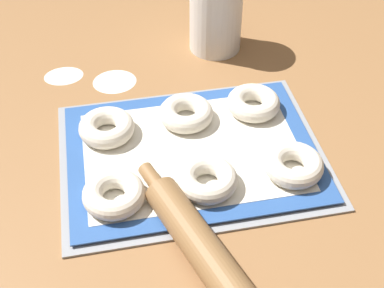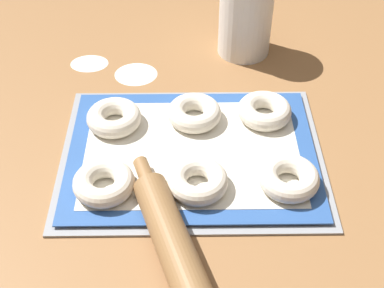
{
  "view_description": "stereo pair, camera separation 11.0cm",
  "coord_description": "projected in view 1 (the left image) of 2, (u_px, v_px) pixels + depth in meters",
  "views": [
    {
      "loc": [
        -0.13,
        -0.58,
        0.6
      ],
      "look_at": [
        -0.02,
        0.01,
        0.03
      ],
      "focal_mm": 50.0,
      "sensor_mm": 36.0,
      "label": 1
    },
    {
      "loc": [
        -0.02,
        -0.59,
        0.6
      ],
      "look_at": [
        -0.02,
        0.01,
        0.03
      ],
      "focal_mm": 50.0,
      "sensor_mm": 36.0,
      "label": 2
    }
  ],
  "objects": [
    {
      "name": "bagel_back_left",
      "position": [
        107.0,
        128.0,
        0.86
      ],
      "size": [
        0.09,
        0.09,
        0.03
      ],
      "color": "silver",
      "rests_on": "baking_mat"
    },
    {
      "name": "rolling_pin",
      "position": [
        222.0,
        277.0,
        0.66
      ],
      "size": [
        0.16,
        0.41,
        0.05
      ],
      "color": "olive",
      "rests_on": "ground_plane"
    },
    {
      "name": "flour_patch_near",
      "position": [
        64.0,
        75.0,
        1.0
      ],
      "size": [
        0.07,
        0.06,
        0.0
      ],
      "color": "white",
      "rests_on": "ground_plane"
    },
    {
      "name": "bagel_front_right",
      "position": [
        294.0,
        165.0,
        0.8
      ],
      "size": [
        0.09,
        0.09,
        0.03
      ],
      "color": "silver",
      "rests_on": "baking_mat"
    },
    {
      "name": "baking_mat",
      "position": [
        192.0,
        152.0,
        0.84
      ],
      "size": [
        0.39,
        0.29,
        0.0
      ],
      "color": "#2D569E",
      "rests_on": "baking_tray"
    },
    {
      "name": "baking_tray",
      "position": [
        192.0,
        154.0,
        0.84
      ],
      "size": [
        0.41,
        0.31,
        0.01
      ],
      "color": "#93969B",
      "rests_on": "ground_plane"
    },
    {
      "name": "ground_plane",
      "position": [
        204.0,
        160.0,
        0.84
      ],
      "size": [
        2.8,
        2.8,
        0.0
      ],
      "primitive_type": "plane",
      "color": "olive"
    },
    {
      "name": "flour_canister",
      "position": [
        216.0,
        11.0,
        1.02
      ],
      "size": [
        0.1,
        0.1,
        0.16
      ],
      "color": "white",
      "rests_on": "ground_plane"
    },
    {
      "name": "bagel_front_left",
      "position": [
        114.0,
        194.0,
        0.76
      ],
      "size": [
        0.09,
        0.09,
        0.03
      ],
      "color": "silver",
      "rests_on": "baking_mat"
    },
    {
      "name": "bagel_front_center",
      "position": [
        207.0,
        179.0,
        0.78
      ],
      "size": [
        0.09,
        0.09,
        0.03
      ],
      "color": "silver",
      "rests_on": "baking_mat"
    },
    {
      "name": "bagel_back_right",
      "position": [
        253.0,
        103.0,
        0.9
      ],
      "size": [
        0.09,
        0.09,
        0.03
      ],
      "color": "silver",
      "rests_on": "baking_mat"
    },
    {
      "name": "bagel_back_center",
      "position": [
        186.0,
        113.0,
        0.88
      ],
      "size": [
        0.09,
        0.09,
        0.03
      ],
      "color": "silver",
      "rests_on": "baking_mat"
    },
    {
      "name": "flour_patch_far",
      "position": [
        115.0,
        81.0,
        0.99
      ],
      "size": [
        0.08,
        0.07,
        0.0
      ],
      "color": "white",
      "rests_on": "ground_plane"
    }
  ]
}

